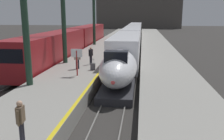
# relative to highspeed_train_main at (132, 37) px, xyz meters

# --- Properties ---
(platform_left) EXTENTS (4.80, 110.00, 1.05)m
(platform_left) POSITION_rel_highspeed_train_main_xyz_m (-4.05, -12.77, -1.43)
(platform_left) COLOR gray
(platform_left) RESTS_ON ground
(platform_right) EXTENTS (4.80, 110.00, 1.05)m
(platform_right) POSITION_rel_highspeed_train_main_xyz_m (4.05, -12.77, -1.43)
(platform_right) COLOR gray
(platform_right) RESTS_ON ground
(platform_left_safety_stripe) EXTENTS (0.20, 107.80, 0.01)m
(platform_left_safety_stripe) POSITION_rel_highspeed_train_main_xyz_m (-1.77, -12.77, -0.90)
(platform_left_safety_stripe) COLOR yellow
(platform_left_safety_stripe) RESTS_ON platform_left
(rail_main_left) EXTENTS (0.08, 110.00, 0.12)m
(rail_main_left) POSITION_rel_highspeed_train_main_xyz_m (-0.75, -10.02, -1.89)
(rail_main_left) COLOR slate
(rail_main_left) RESTS_ON ground
(rail_main_right) EXTENTS (0.08, 110.00, 0.12)m
(rail_main_right) POSITION_rel_highspeed_train_main_xyz_m (0.75, -10.02, -1.89)
(rail_main_right) COLOR slate
(rail_main_right) RESTS_ON ground
(rail_secondary_left) EXTENTS (0.08, 110.00, 0.12)m
(rail_secondary_left) POSITION_rel_highspeed_train_main_xyz_m (-8.85, -10.02, -1.89)
(rail_secondary_left) COLOR slate
(rail_secondary_left) RESTS_ON ground
(rail_secondary_right) EXTENTS (0.08, 110.00, 0.12)m
(rail_secondary_right) POSITION_rel_highspeed_train_main_xyz_m (-7.35, -10.02, -1.89)
(rail_secondary_right) COLOR slate
(rail_secondary_right) RESTS_ON ground
(highspeed_train_main) EXTENTS (2.92, 57.24, 3.60)m
(highspeed_train_main) POSITION_rel_highspeed_train_main_xyz_m (0.00, 0.00, 0.00)
(highspeed_train_main) COLOR silver
(highspeed_train_main) RESTS_ON ground
(regional_train_adjacent) EXTENTS (2.85, 36.60, 3.80)m
(regional_train_adjacent) POSITION_rel_highspeed_train_main_xyz_m (-8.10, -7.30, 0.18)
(regional_train_adjacent) COLOR maroon
(regional_train_adjacent) RESTS_ON ground
(station_column_far) EXTENTS (4.00, 0.68, 9.21)m
(station_column_far) POSITION_rel_highspeed_train_main_xyz_m (-5.90, -18.83, 4.63)
(station_column_far) COLOR #1E3828
(station_column_far) RESTS_ON platform_left
(station_column_distant) EXTENTS (4.00, 0.68, 9.26)m
(station_column_distant) POSITION_rel_highspeed_train_main_xyz_m (-5.90, -3.47, 4.66)
(station_column_distant) COLOR #1E3828
(station_column_distant) RESTS_ON platform_left
(passenger_near_edge) EXTENTS (0.55, 0.32, 1.69)m
(passenger_near_edge) POSITION_rel_highspeed_train_main_xyz_m (-3.92, -21.52, 0.09)
(passenger_near_edge) COLOR #23232D
(passenger_near_edge) RESTS_ON platform_left
(passenger_mid_platform) EXTENTS (0.27, 0.57, 1.69)m
(passenger_mid_platform) POSITION_rel_highspeed_train_main_xyz_m (-2.63, -34.43, 0.09)
(passenger_mid_platform) COLOR #23232D
(passenger_mid_platform) RESTS_ON platform_left
(passenger_far_waiting) EXTENTS (0.39, 0.50, 1.69)m
(passenger_far_waiting) POSITION_rel_highspeed_train_main_xyz_m (-3.15, -19.41, 0.09)
(passenger_far_waiting) COLOR #23232D
(passenger_far_waiting) RESTS_ON platform_left
(rolling_suitcase) EXTENTS (0.40, 0.22, 0.98)m
(rolling_suitcase) POSITION_rel_highspeed_train_main_xyz_m (-2.47, -21.84, -0.60)
(rolling_suitcase) COLOR #4C4C51
(rolling_suitcase) RESTS_ON platform_left
(departure_info_board) EXTENTS (0.90, 0.10, 2.12)m
(departure_info_board) POSITION_rel_highspeed_train_main_xyz_m (-3.31, -23.94, 0.60)
(departure_info_board) COLOR maroon
(departure_info_board) RESTS_ON platform_left
(terminus_back_wall) EXTENTS (36.00, 2.00, 14.00)m
(terminus_back_wall) POSITION_rel_highspeed_train_main_xyz_m (0.00, 64.48, 5.05)
(terminus_back_wall) COLOR #4C4742
(terminus_back_wall) RESTS_ON ground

